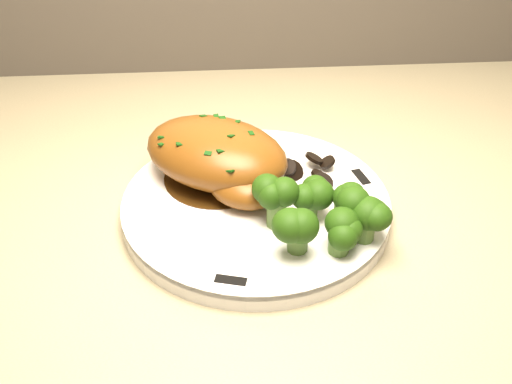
{
  "coord_description": "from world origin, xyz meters",
  "views": [
    {
      "loc": [
        0.2,
        1.14,
        1.28
      ],
      "look_at": [
        0.24,
        1.65,
        0.9
      ],
      "focal_mm": 45.0,
      "sensor_mm": 36.0,
      "label": 1
    }
  ],
  "objects": [
    {
      "name": "broccoli_florets",
      "position": [
        0.29,
        1.59,
        0.91
      ],
      "size": [
        0.11,
        0.08,
        0.04
      ],
      "rotation": [
        0.0,
        0.0,
        0.24
      ],
      "color": "#507531",
      "rests_on": "plate"
    },
    {
      "name": "rim_accent_1",
      "position": [
        0.16,
        1.73,
        0.89
      ],
      "size": [
        0.03,
        0.03,
        0.0
      ],
      "primitive_type": "cube",
      "rotation": [
        0.0,
        0.0,
        3.93
      ],
      "color": "black",
      "rests_on": "plate"
    },
    {
      "name": "chicken_breast",
      "position": [
        0.2,
        1.68,
        0.92
      ],
      "size": [
        0.19,
        0.17,
        0.06
      ],
      "rotation": [
        0.0,
        0.0,
        -0.55
      ],
      "color": "brown",
      "rests_on": "plate"
    },
    {
      "name": "rim_accent_2",
      "position": [
        0.21,
        1.53,
        0.89
      ],
      "size": [
        0.03,
        0.02,
        0.0
      ],
      "primitive_type": "cube",
      "rotation": [
        0.0,
        0.0,
        6.03
      ],
      "color": "black",
      "rests_on": "plate"
    },
    {
      "name": "rim_accent_0",
      "position": [
        0.35,
        1.68,
        0.89
      ],
      "size": [
        0.02,
        0.03,
        0.0
      ],
      "primitive_type": "cube",
      "rotation": [
        0.0,
        0.0,
        1.84
      ],
      "color": "black",
      "rests_on": "plate"
    },
    {
      "name": "gravy_pool",
      "position": [
        0.2,
        1.69,
        0.89
      ],
      "size": [
        0.11,
        0.11,
        0.0
      ],
      "primitive_type": "cylinder",
      "color": "#37200A",
      "rests_on": "plate"
    },
    {
      "name": "mushroom_pile",
      "position": [
        0.29,
        1.68,
        0.89
      ],
      "size": [
        0.09,
        0.07,
        0.02
      ],
      "color": "black",
      "rests_on": "plate"
    },
    {
      "name": "plate",
      "position": [
        0.24,
        1.65,
        0.88
      ],
      "size": [
        0.35,
        0.35,
        0.02
      ],
      "primitive_type": "cylinder",
      "rotation": [
        0.0,
        0.0,
        -0.38
      ],
      "color": "white",
      "rests_on": "counter"
    }
  ]
}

